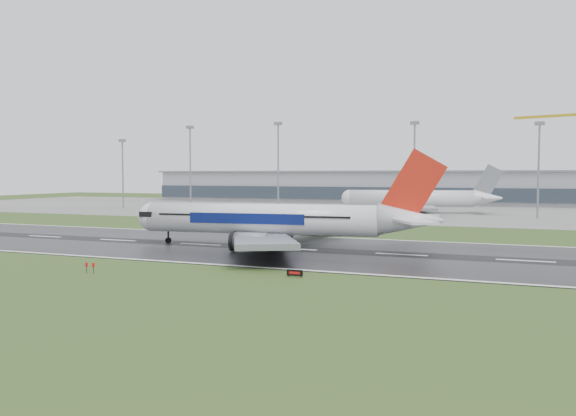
% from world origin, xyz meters
% --- Properties ---
extents(ground, '(520.00, 520.00, 0.00)m').
position_xyz_m(ground, '(0.00, 0.00, 0.00)').
color(ground, '#2A4418').
rests_on(ground, ground).
extents(runway, '(400.00, 45.00, 0.10)m').
position_xyz_m(runway, '(0.00, 0.00, 0.05)').
color(runway, black).
rests_on(runway, ground).
extents(apron, '(400.00, 130.00, 0.08)m').
position_xyz_m(apron, '(0.00, 125.00, 0.04)').
color(apron, slate).
rests_on(apron, ground).
extents(terminal, '(240.00, 36.00, 15.00)m').
position_xyz_m(terminal, '(0.00, 185.00, 7.50)').
color(terminal, gray).
rests_on(terminal, ground).
extents(main_airliner, '(66.55, 64.03, 17.80)m').
position_xyz_m(main_airliner, '(16.31, 2.71, 9.00)').
color(main_airliner, silver).
rests_on(main_airliner, runway).
extents(parked_airliner, '(67.54, 64.49, 16.87)m').
position_xyz_m(parked_airliner, '(25.09, 111.00, 8.52)').
color(parked_airliner, silver).
rests_on(parked_airliner, apron).
extents(runway_sign, '(2.26, 1.00, 1.04)m').
position_xyz_m(runway_sign, '(30.47, -27.15, 0.52)').
color(runway_sign, black).
rests_on(runway_sign, ground).
extents(floodmast_0, '(0.64, 0.64, 27.42)m').
position_xyz_m(floodmast_0, '(-94.85, 100.00, 13.71)').
color(floodmast_0, gray).
rests_on(floodmast_0, ground).
extents(floodmast_1, '(0.64, 0.64, 31.97)m').
position_xyz_m(floodmast_1, '(-62.35, 100.00, 15.99)').
color(floodmast_1, gray).
rests_on(floodmast_1, ground).
extents(floodmast_2, '(0.64, 0.64, 32.24)m').
position_xyz_m(floodmast_2, '(-24.62, 100.00, 16.12)').
color(floodmast_2, gray).
rests_on(floodmast_2, ground).
extents(floodmast_3, '(0.64, 0.64, 30.86)m').
position_xyz_m(floodmast_3, '(25.64, 100.00, 15.43)').
color(floodmast_3, gray).
rests_on(floodmast_3, ground).
extents(floodmast_4, '(0.64, 0.64, 29.46)m').
position_xyz_m(floodmast_4, '(64.66, 100.00, 14.73)').
color(floodmast_4, gray).
rests_on(floodmast_4, ground).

